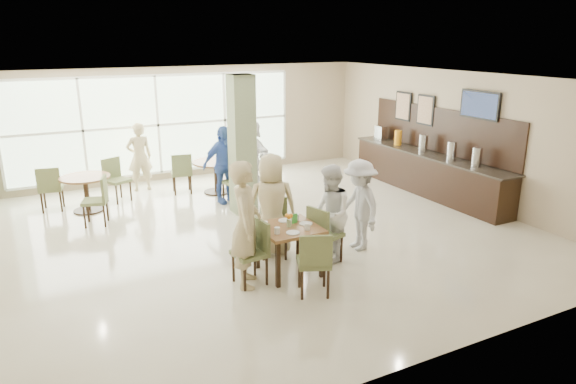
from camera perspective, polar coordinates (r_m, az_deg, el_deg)
name	(u,v)px	position (r m, az deg, el deg)	size (l,w,h in m)	color
ground	(249,234)	(9.54, -4.38, -4.63)	(10.00, 10.00, 0.00)	beige
room_shell	(247,143)	(9.06, -4.62, 5.45)	(10.00, 10.00, 10.00)	white
window_bank	(158,125)	(13.16, -14.24, 7.22)	(7.00, 0.04, 7.00)	silver
column	(242,146)	(10.36, -5.12, 5.16)	(0.45, 0.45, 2.80)	#63724F
main_table	(289,233)	(7.77, 0.10, -4.59)	(0.87, 0.87, 0.75)	brown
round_table_left	(86,186)	(11.36, -21.56, 0.67)	(1.00, 1.00, 0.75)	brown
round_table_right	(216,169)	(11.97, -8.01, 2.58)	(1.08, 1.08, 0.75)	brown
chairs_main_table	(291,244)	(7.83, 0.33, -5.77)	(1.90, 2.02, 0.95)	#535B32
chairs_table_left	(88,189)	(11.34, -21.32, 0.27)	(1.90, 1.91, 0.95)	#535B32
chairs_table_right	(218,173)	(11.95, -7.80, 2.09)	(1.99, 1.94, 0.95)	#535B32
tabletop_clutter	(290,223)	(7.71, 0.21, -3.47)	(0.76, 0.72, 0.21)	white
buffet_counter	(428,170)	(12.26, 15.25, 2.40)	(0.64, 4.70, 1.95)	black
wall_tv	(480,105)	(11.37, 20.53, 9.05)	(0.06, 1.00, 0.58)	black
framed_art_a	(426,110)	(12.54, 15.03, 8.78)	(0.05, 0.55, 0.70)	black
framed_art_b	(403,106)	(13.14, 12.69, 9.29)	(0.05, 0.55, 0.70)	black
teen_left	(246,224)	(7.33, -4.70, -3.60)	(0.68, 0.45, 1.86)	tan
teen_far	(272,205)	(8.41, -1.84, -1.42)	(0.83, 0.45, 1.70)	tan
teen_right	(330,214)	(8.18, 4.68, -2.44)	(0.77, 0.60, 1.58)	white
teen_standing	(359,205)	(8.70, 7.92, -1.45)	(1.01, 0.58, 1.56)	#B6B6B9
adult_a	(223,165)	(11.17, -7.19, 3.03)	(0.99, 0.56, 1.69)	#3B5EB3
adult_b	(251,154)	(12.24, -4.14, 4.25)	(1.53, 0.66, 1.65)	white
adult_standing	(139,157)	(12.47, -16.18, 3.77)	(0.59, 0.39, 1.61)	tan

